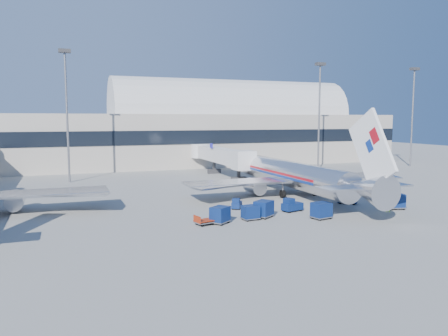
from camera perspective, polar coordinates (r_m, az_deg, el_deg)
name	(u,v)px	position (r m, az deg, el deg)	size (l,w,h in m)	color
ground	(243,206)	(54.94, 2.54, -5.02)	(260.00, 260.00, 0.00)	gray
terminal	(95,134)	(105.84, -16.45, 4.30)	(170.00, 28.15, 21.00)	#B2AA9E
airliner_main	(296,175)	(62.87, 9.36, -0.95)	(32.00, 37.26, 12.07)	silver
jetbridge_near	(218,155)	(85.62, -0.82, 1.73)	(4.40, 27.50, 6.25)	silver
mast_west	(66,96)	(79.67, -19.91, 8.83)	(2.00, 1.20, 22.60)	slate
mast_east	(319,101)	(94.64, 12.36, 8.60)	(2.00, 1.20, 22.60)	slate
mast_far_east	(413,102)	(110.17, 23.47, 7.89)	(2.00, 1.20, 22.60)	slate
barrier_near	(353,192)	(65.53, 16.50, -3.02)	(3.00, 0.55, 0.90)	#9E9E96
barrier_mid	(372,191)	(67.56, 18.75, -2.82)	(3.00, 0.55, 0.90)	#9E9E96
barrier_far	(390,189)	(69.67, 20.85, -2.63)	(3.00, 0.55, 0.90)	#9E9E96
tug_lead	(292,205)	(52.31, 8.81, -4.84)	(2.72, 1.82, 1.63)	#0A1E51
tug_right	(347,198)	(58.63, 15.73, -3.80)	(2.62, 2.58, 1.60)	#0A1E51
tug_left	(237,204)	(53.35, 1.65, -4.70)	(1.93, 2.24, 1.32)	#0A1E51
cart_train_a	(264,209)	(48.72, 5.20, -5.31)	(2.66, 2.54, 1.87)	#0A1E51
cart_train_b	(251,212)	(47.45, 3.48, -5.79)	(1.95, 1.57, 1.60)	#0A1E51
cart_train_c	(220,215)	(45.76, -0.53, -6.10)	(2.54, 2.46, 1.78)	#0A1E51
cart_solo_near	(321,210)	(49.01, 12.60, -5.40)	(2.33, 1.94, 1.82)	#0A1E51
cart_solo_far	(395,201)	(56.95, 21.44, -4.03)	(2.46, 2.10, 1.87)	#0A1E51
cart_open_red	(205,221)	(45.31, -2.49, -6.97)	(2.27, 1.85, 0.53)	slate
ramp_worker	(388,205)	(55.05, 20.66, -4.54)	(0.59, 0.39, 1.62)	#A6FB1A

